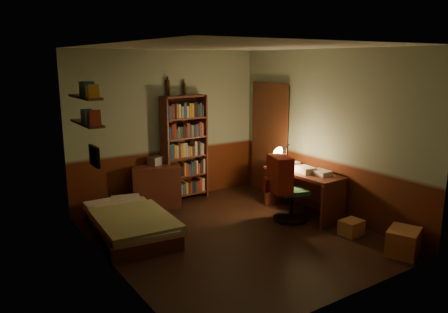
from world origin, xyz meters
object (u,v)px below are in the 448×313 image
cardboard_box_a (403,242)px  desk (303,193)px  cardboard_box_b (351,228)px  mini_stereo (156,160)px  desk_lamp (287,149)px  dresser (157,186)px  office_chair (292,190)px  bed (130,217)px  bookshelf (185,148)px

cardboard_box_a → desk: bearing=90.4°
cardboard_box_b → desk: bearing=88.4°
mini_stereo → desk_lamp: desk_lamp is taller
dresser → desk_lamp: desk_lamp is taller
desk → office_chair: office_chair is taller
office_chair → cardboard_box_b: 1.04m
dresser → cardboard_box_a: size_ratio=1.76×
mini_stereo → desk: (1.72, -1.77, -0.42)m
bed → cardboard_box_a: (2.63, -2.57, -0.09)m
bookshelf → cardboard_box_b: size_ratio=5.98×
mini_stereo → office_chair: office_chair is taller
dresser → cardboard_box_b: dresser is taller
dresser → bookshelf: (0.59, 0.08, 0.57)m
desk_lamp → cardboard_box_a: size_ratio=1.47×
dresser → desk: desk is taller
mini_stereo → cardboard_box_b: 3.33m
bed → mini_stereo: 1.45m
dresser → mini_stereo: bearing=88.5°
bookshelf → bed: bearing=-151.6°
mini_stereo → desk_lamp: bearing=-64.4°
office_chair → bed: bearing=176.6°
bed → cardboard_box_b: (2.59, -1.78, -0.15)m
bed → desk: 2.73m
desk_lamp → cardboard_box_b: size_ratio=2.13×
bookshelf → cardboard_box_b: bearing=-73.0°
dresser → cardboard_box_a: (1.79, -3.46, -0.18)m
dresser → office_chair: office_chair is taller
cardboard_box_a → cardboard_box_b: bearing=93.0°
bed → cardboard_box_b: bed is taller
office_chair → cardboard_box_b: office_chair is taller
bed → bookshelf: bookshelf is taller
mini_stereo → cardboard_box_b: bearing=-79.8°
desk_lamp → bookshelf: bearing=122.6°
bookshelf → cardboard_box_b: 3.10m
desk_lamp → cardboard_box_b: (0.10, -1.30, -0.92)m
dresser → desk: bearing=-19.8°
office_chair → cardboard_box_b: (0.32, -0.92, -0.38)m
mini_stereo → desk: mini_stereo is taller
bed → dresser: 1.23m
bookshelf → cardboard_box_a: (1.20, -3.55, -0.75)m
bed → cardboard_box_a: bed is taller
bed → desk: size_ratio=1.32×
dresser → bookshelf: bearing=31.2°
bed → desk: (2.62, -0.76, 0.09)m
mini_stereo → bookshelf: bookshelf is taller
desk_lamp → cardboard_box_b: 1.60m
dresser → desk: 2.42m
dresser → desk: size_ratio=0.60×
bookshelf → desk_lamp: bearing=-60.0°
dresser → desk_lamp: bearing=-16.9°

